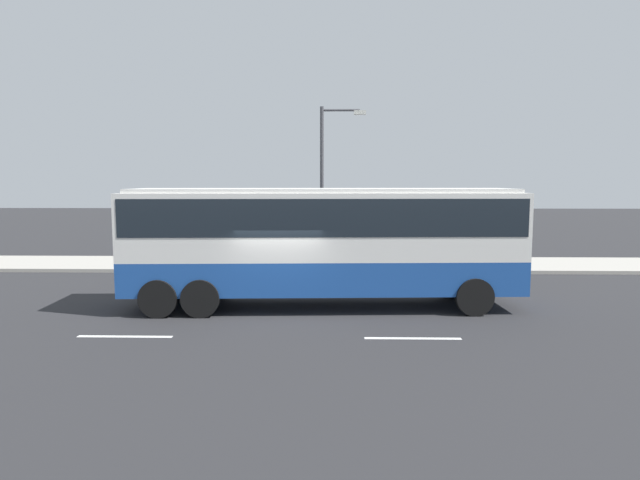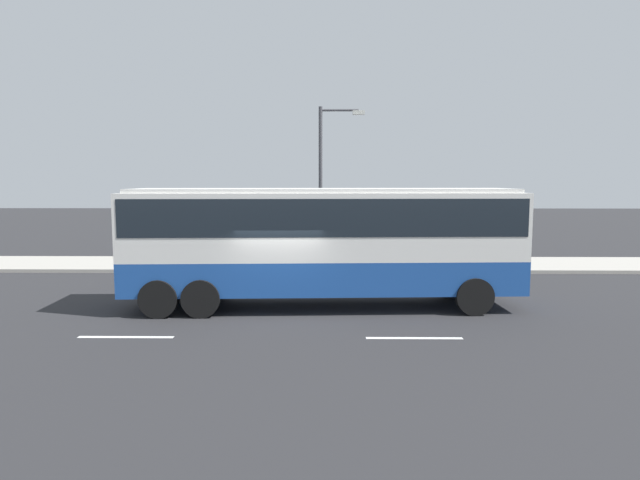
{
  "view_description": "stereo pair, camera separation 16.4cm",
  "coord_description": "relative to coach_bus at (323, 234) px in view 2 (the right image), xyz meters",
  "views": [
    {
      "loc": [
        1.52,
        -15.58,
        3.9
      ],
      "look_at": [
        1.14,
        1.35,
        2.03
      ],
      "focal_mm": 30.36,
      "sensor_mm": 36.0,
      "label": 1
    },
    {
      "loc": [
        1.35,
        -15.59,
        3.9
      ],
      "look_at": [
        1.14,
        1.35,
        2.03
      ],
      "focal_mm": 30.36,
      "sensor_mm": 36.0,
      "label": 2
    }
  ],
  "objects": [
    {
      "name": "ground_plane",
      "position": [
        -1.24,
        -0.85,
        -2.26
      ],
      "size": [
        120.0,
        120.0,
        0.0
      ],
      "primitive_type": "plane",
      "color": "#28282B"
    },
    {
      "name": "sidewalk_curb",
      "position": [
        -1.24,
        8.02,
        -2.19
      ],
      "size": [
        80.0,
        4.0,
        0.15
      ],
      "primitive_type": "cube",
      "color": "#A8A399",
      "rests_on": "ground_plane"
    },
    {
      "name": "lane_centreline",
      "position": [
        -0.51,
        -3.34,
        -2.26
      ],
      "size": [
        40.82,
        0.16,
        0.01
      ],
      "color": "white",
      "rests_on": "ground_plane"
    },
    {
      "name": "coach_bus",
      "position": [
        0.0,
        0.0,
        0.0
      ],
      "size": [
        12.0,
        3.18,
        3.66
      ],
      "rotation": [
        0.0,
        0.0,
        0.05
      ],
      "color": "#1E4C9E",
      "rests_on": "ground_plane"
    },
    {
      "name": "pedestrian_near_curb",
      "position": [
        -2.53,
        6.68,
        -1.24
      ],
      "size": [
        0.32,
        0.32,
        1.53
      ],
      "rotation": [
        0.0,
        0.0,
        3.22
      ],
      "color": "brown",
      "rests_on": "sidewalk_curb"
    },
    {
      "name": "pedestrian_at_crossing",
      "position": [
        -5.75,
        6.49,
        -1.09
      ],
      "size": [
        0.32,
        0.32,
        1.76
      ],
      "rotation": [
        0.0,
        0.0,
        5.97
      ],
      "color": "brown",
      "rests_on": "sidewalk_curb"
    },
    {
      "name": "street_lamp",
      "position": [
        0.05,
        6.42,
        1.82
      ],
      "size": [
        1.91,
        0.24,
        6.79
      ],
      "color": "#47474C",
      "rests_on": "sidewalk_curb"
    }
  ]
}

